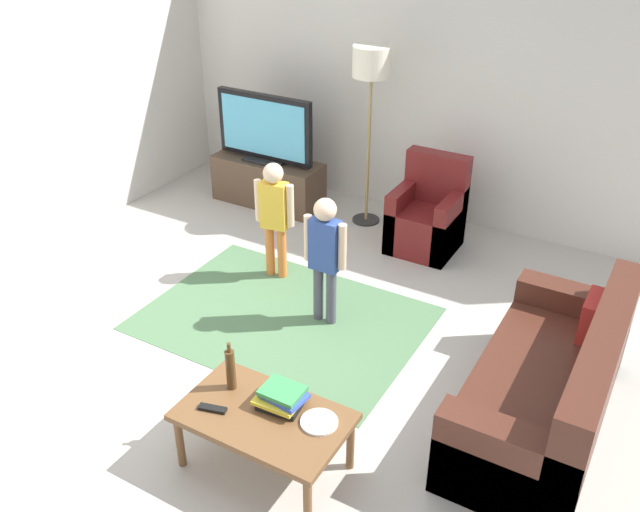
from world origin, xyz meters
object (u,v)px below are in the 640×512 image
floor_lamp (371,72)px  tv_remote (212,408)px  couch (554,392)px  child_center (325,250)px  bottle (231,369)px  tv_stand (268,182)px  coffee_table (264,420)px  tv (265,129)px  plate (319,422)px  child_near_tv (274,210)px  armchair (428,218)px  book_stack (282,397)px

floor_lamp → tv_remote: bearing=-78.6°
couch → child_center: (-1.86, 0.31, 0.36)m
couch → bottle: (-1.71, -1.11, 0.27)m
tv_stand → coffee_table: size_ratio=1.20×
tv_stand → tv: 0.60m
child_center → tv_remote: 1.66m
bottle → plate: bottle is taller
tv_stand → tv_remote: tv_stand is taller
tv_remote → tv: bearing=103.9°
couch → child_near_tv: bearing=164.9°
floor_lamp → coffee_table: (0.96, -3.27, -1.17)m
armchair → bottle: (-0.08, -2.98, 0.27)m
tv_stand → couch: bearing=-28.8°
coffee_table → book_stack: book_stack is taller
child_center → book_stack: (0.50, -1.40, -0.18)m
coffee_table → book_stack: 0.17m
coffee_table → tv: bearing=123.7°
floor_lamp → book_stack: 3.48m
book_stack → plate: book_stack is taller
armchair → book_stack: bearing=-84.8°
floor_lamp → child_near_tv: bearing=-98.7°
coffee_table → tv_remote: bearing=-156.8°
couch → coffee_table: 1.86m
tv_stand → child_center: bearing=-44.7°
floor_lamp → bottle: size_ratio=5.31×
armchair → coffee_table: bearing=-85.9°
armchair → floor_lamp: floor_lamp is taller
child_near_tv → book_stack: 2.17m
armchair → bottle: bearing=-91.5°
armchair → floor_lamp: size_ratio=0.51×
tv → coffee_table: bearing=-56.3°
tv_remote → coffee_table: bearing=8.0°
tv_stand → coffee_table: bearing=-56.5°
floor_lamp → tv_stand: bearing=-172.2°
floor_lamp → tv: bearing=-171.1°
floor_lamp → child_near_tv: 1.65m
child_near_tv → book_stack: size_ratio=3.58×
child_center → tv: bearing=135.6°
book_stack → plate: 0.27m
bottle → tv_stand: bearing=120.3°
coffee_table → plate: bearing=17.3°
plate → tv_stand: bearing=128.3°
floor_lamp → book_stack: bearing=-72.2°
couch → tv_remote: bearing=-141.7°
tv → couch: (3.48, -1.89, -0.56)m
floor_lamp → couch: bearing=-41.0°
child_near_tv → bottle: child_near_tv is taller
coffee_table → tv_remote: 0.31m
armchair → coffee_table: (0.22, -3.08, 0.07)m
tv_remote → child_center: bearing=80.8°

